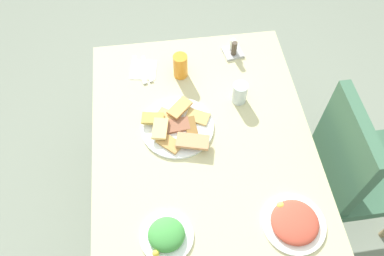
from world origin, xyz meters
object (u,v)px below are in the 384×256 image
drinking_glass (240,93)px  pide_platter (177,127)px  salad_plate_greens (294,222)px  dining_table (202,143)px  condiment_caddy (233,50)px  paper_napkin (143,70)px  salad_plate_rice (166,235)px  spoon (147,69)px  fork (139,70)px  soda_can (180,66)px  dining_chair (355,167)px

drinking_glass → pide_platter: bearing=-68.0°
salad_plate_greens → drinking_glass: size_ratio=2.32×
dining_table → condiment_caddy: size_ratio=11.09×
pide_platter → paper_napkin: pide_platter is taller
salad_plate_rice → drinking_glass: 0.69m
paper_napkin → spoon: size_ratio=0.73×
dining_table → fork: (-0.40, -0.24, 0.08)m
fork → salad_plate_greens: bearing=18.4°
salad_plate_greens → condiment_caddy: size_ratio=2.26×
dining_table → drinking_glass: bearing=130.5°
drinking_glass → paper_napkin: drinking_glass is taller
pide_platter → soda_can: soda_can is taller
spoon → salad_plate_rice: bearing=-9.8°
salad_plate_rice → condiment_caddy: (-0.87, 0.41, 0.01)m
salad_plate_greens → drinking_glass: (-0.59, -0.09, 0.03)m
soda_can → spoon: 0.17m
salad_plate_greens → soda_can: size_ratio=1.93×
salad_plate_rice → spoon: salad_plate_rice is taller
fork → soda_can: bearing=60.7°
pide_platter → dining_table: bearing=65.7°
salad_plate_rice → spoon: (-0.81, -0.02, -0.02)m
salad_plate_greens → drinking_glass: bearing=-171.4°
dining_table → pide_platter: (-0.05, -0.10, 0.09)m
condiment_caddy → salad_plate_greens: bearing=4.1°
dining_table → fork: fork is taller
soda_can → spoon: bearing=-108.8°
pide_platter → fork: 0.38m
paper_napkin → condiment_caddy: 0.45m
salad_plate_rice → soda_can: soda_can is taller
salad_plate_greens → paper_napkin: salad_plate_greens is taller
pide_platter → condiment_caddy: bearing=141.8°
paper_napkin → salad_plate_rice: bearing=2.4°
salad_plate_greens → drinking_glass: 0.60m
salad_plate_greens → salad_plate_rice: bearing=-91.5°
dining_chair → soda_can: dining_chair is taller
dining_chair → fork: (-0.54, -0.93, 0.19)m
drinking_glass → condiment_caddy: 0.29m
dining_table → salad_plate_greens: 0.52m
soda_can → fork: bearing=-105.4°
salad_plate_greens → fork: salad_plate_greens is taller
soda_can → drinking_glass: bearing=53.2°
dining_chair → paper_napkin: size_ratio=7.58×
dining_chair → condiment_caddy: size_ratio=8.82×
dining_chair → fork: bearing=-120.1°
dining_chair → drinking_glass: bearing=-121.6°
soda_can → fork: 0.21m
dining_chair → condiment_caddy: bearing=-141.4°
dining_table → drinking_glass: 0.28m
pide_platter → paper_napkin: 0.37m
soda_can → paper_napkin: size_ratio=1.01×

